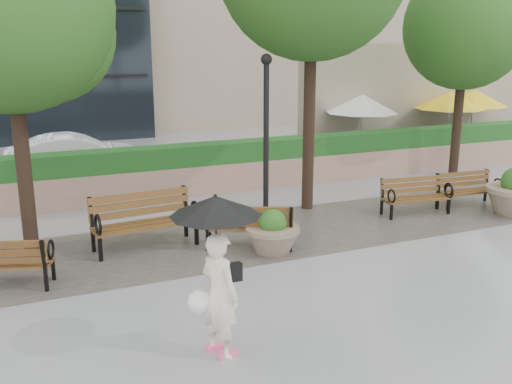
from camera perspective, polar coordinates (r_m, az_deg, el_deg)
name	(u,v)px	position (r m, az deg, el deg)	size (l,w,h in m)	color
ground	(344,286)	(9.86, 8.81, -9.24)	(100.00, 100.00, 0.00)	gray
cobble_strip	(269,233)	(12.31, 1.32, -4.16)	(28.00, 3.20, 0.01)	#383330
hedge_wall	(208,168)	(15.72, -4.84, 2.40)	(24.00, 0.80, 1.35)	tan
cafe_wall	(418,98)	(22.83, 15.87, 9.05)	(10.00, 0.60, 4.00)	tan
cafe_hedge	(444,148)	(21.04, 18.31, 4.19)	(8.00, 0.50, 0.90)	#1B4717
asphalt_street	(170,165)	(19.61, -8.62, 2.72)	(40.00, 7.00, 0.00)	black
bench_0	(0,273)	(10.47, -24.19, -7.38)	(1.78, 1.16, 0.90)	brown
bench_1	(145,233)	(11.55, -11.00, -4.02)	(2.11, 0.98, 1.10)	brown
bench_2	(249,235)	(11.38, -0.68, -4.30)	(1.83, 1.34, 0.92)	brown
bench_3	(415,204)	(14.13, 15.63, -1.17)	(1.69, 0.83, 0.87)	brown
bench_4	(467,196)	(15.29, 20.38, -0.40)	(1.62, 0.75, 0.84)	brown
planter_left	(273,235)	(11.12, 1.68, -4.35)	(1.06, 1.06, 0.89)	#7F6B56
lamppost	(266,154)	(12.39, 1.01, 3.84)	(0.28, 0.28, 3.77)	black
tree_0	(17,15)	(11.42, -22.79, 16.03)	(3.77, 3.73, 6.45)	black
tree_2	(467,31)	(18.67, 20.38, 14.82)	(3.71, 3.66, 6.28)	black
patio_umb_white	(362,104)	(19.93, 10.58, 8.61)	(2.50, 2.50, 2.30)	black
patio_umb_yellow_a	(450,101)	(22.03, 18.82, 8.63)	(2.50, 2.50, 2.30)	black
patio_umb_yellow_b	(474,98)	(23.38, 20.95, 8.74)	(2.50, 2.50, 2.30)	black
car_right	(76,156)	(18.24, -17.57, 3.46)	(1.41, 4.05, 1.34)	white
pedestrian	(218,261)	(7.26, -3.86, -6.86)	(1.16, 1.16, 2.13)	#F0E6CA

